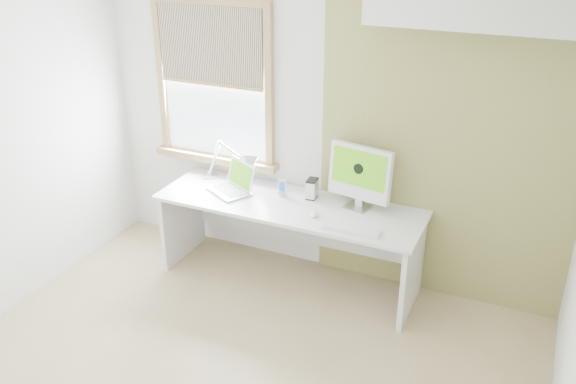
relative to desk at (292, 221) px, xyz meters
The scene contains 11 objects.
room 1.64m from the desk, 84.40° to the right, with size 4.04×3.54×2.64m.
accent_wall 1.41m from the desk, 14.60° to the left, with size 2.00×0.02×2.60m, color olive.
window 1.35m from the desk, 162.46° to the left, with size 1.20×0.14×1.42m.
desk is the anchor object (origin of this frame).
desk_lamp 0.65m from the desk, 169.74° to the left, with size 0.63×0.28×0.36m.
laptop 0.58m from the desk, behind, with size 0.45×0.42×0.25m.
phone_dock 0.27m from the desk, 153.30° to the left, with size 0.09×0.09×0.14m.
external_drive 0.33m from the desk, 42.68° to the left, with size 0.09×0.13×0.16m.
imac 0.73m from the desk, 11.51° to the left, with size 0.53×0.22×0.52m.
keyboard 0.71m from the desk, 25.11° to the right, with size 0.44×0.14×0.02m.
mouse 0.39m from the desk, 33.64° to the right, with size 0.06×0.10×0.03m, color white.
Camera 1 is at (1.68, -2.68, 2.90)m, focal length 38.03 mm.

